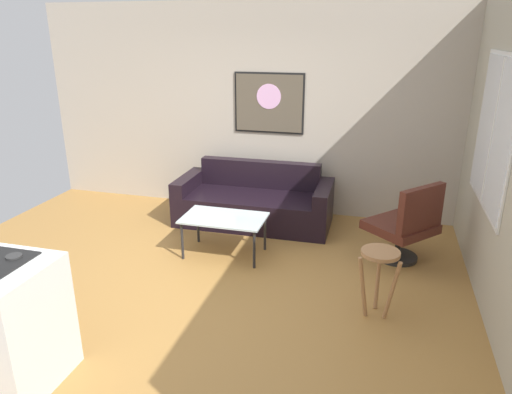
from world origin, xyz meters
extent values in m
cube|color=#A6763B|center=(0.00, 0.00, -0.02)|extent=(6.40, 6.40, 0.04)
cube|color=#B2A696|center=(0.00, 2.42, 1.40)|extent=(6.40, 0.05, 2.80)
cube|color=#B0A991|center=(2.62, 0.30, 1.40)|extent=(0.05, 6.40, 2.80)
cube|color=black|center=(0.04, 1.80, 0.20)|extent=(1.65, 0.87, 0.40)
cube|color=black|center=(0.04, 2.15, 0.58)|extent=(1.64, 0.17, 0.37)
cube|color=black|center=(-0.87, 1.79, 0.29)|extent=(0.19, 0.86, 0.59)
cube|color=black|center=(0.96, 1.81, 0.29)|extent=(0.19, 0.86, 0.59)
cube|color=silver|center=(-0.03, 0.82, 0.45)|extent=(0.92, 0.56, 0.02)
cylinder|color=#232326|center=(-0.44, 0.59, 0.22)|extent=(0.03, 0.03, 0.44)
cylinder|color=#232326|center=(0.39, 0.59, 0.22)|extent=(0.03, 0.03, 0.44)
cylinder|color=#232326|center=(-0.44, 1.06, 0.22)|extent=(0.03, 0.03, 0.44)
cylinder|color=#232326|center=(0.39, 1.06, 0.22)|extent=(0.03, 0.03, 0.44)
cylinder|color=black|center=(1.88, 1.23, 0.02)|extent=(0.44, 0.44, 0.04)
cylinder|color=black|center=(1.88, 1.23, 0.22)|extent=(0.06, 0.06, 0.36)
cube|color=#4F2219|center=(1.88, 1.23, 0.39)|extent=(0.88, 0.88, 0.10)
cube|color=#4F2219|center=(2.06, 1.07, 0.67)|extent=(0.48, 0.53, 0.47)
cylinder|color=#A07046|center=(1.67, 0.03, 0.61)|extent=(0.34, 0.34, 0.03)
cylinder|color=#A07046|center=(1.67, 0.17, 0.30)|extent=(0.04, 0.13, 0.59)
cylinder|color=#A07046|center=(1.55, -0.05, 0.30)|extent=(0.13, 0.10, 0.59)
cylinder|color=#A07046|center=(1.80, -0.05, 0.30)|extent=(0.13, 0.10, 0.59)
cylinder|color=#2D2D2D|center=(-0.80, -1.40, 0.94)|extent=(0.11, 0.11, 0.01)
cube|color=black|center=(0.10, 2.39, 1.51)|extent=(0.95, 0.01, 0.80)
cube|color=brown|center=(0.10, 2.38, 1.51)|extent=(0.90, 0.02, 0.75)
cylinder|color=#E6ACDC|center=(0.10, 2.37, 1.60)|extent=(0.33, 0.01, 0.33)
cube|color=silver|center=(2.59, 0.90, 1.54)|extent=(0.02, 1.47, 1.42)
cube|color=white|center=(2.58, 0.90, 1.54)|extent=(0.01, 1.39, 1.34)
cube|color=silver|center=(2.58, 0.90, 1.54)|extent=(0.01, 0.04, 1.34)
camera|label=1|loc=(1.60, -3.80, 2.42)|focal=33.08mm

